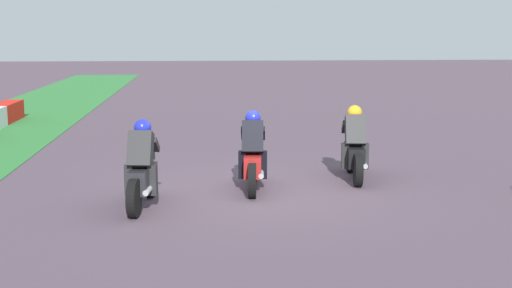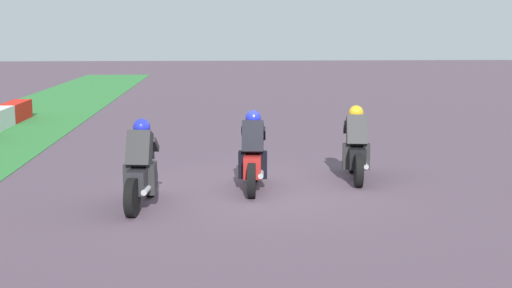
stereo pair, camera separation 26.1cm
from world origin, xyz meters
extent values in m
plane|color=#51404D|center=(0.00, 0.00, 0.00)|extent=(120.00, 120.00, 0.00)
cube|color=red|center=(10.87, 7.50, 0.32)|extent=(2.13, 0.60, 0.64)
cylinder|color=black|center=(1.60, -2.12, 0.32)|extent=(0.65, 0.22, 0.64)
cylinder|color=black|center=(0.21, -1.95, 0.32)|extent=(0.65, 0.22, 0.64)
cube|color=black|center=(0.90, -2.03, 0.50)|extent=(1.13, 0.45, 0.40)
ellipsoid|color=black|center=(1.00, -2.05, 0.80)|extent=(0.51, 0.36, 0.24)
cube|color=red|center=(0.40, -1.97, 0.52)|extent=(0.08, 0.17, 0.08)
cylinder|color=#A5A5AD|center=(0.54, -2.15, 0.37)|extent=(0.43, 0.15, 0.10)
cube|color=black|center=(0.80, -2.02, 1.02)|extent=(0.53, 0.46, 0.66)
sphere|color=gold|center=(1.02, -2.05, 1.36)|extent=(0.33, 0.33, 0.30)
cube|color=#348B6E|center=(1.40, -2.09, 0.84)|extent=(0.19, 0.28, 0.23)
cube|color=black|center=(0.81, -1.82, 0.50)|extent=(0.20, 0.16, 0.52)
cube|color=black|center=(0.76, -2.22, 0.50)|extent=(0.20, 0.16, 0.52)
cube|color=black|center=(1.20, -1.89, 1.04)|extent=(0.39, 0.15, 0.31)
cube|color=black|center=(1.16, -2.25, 1.04)|extent=(0.39, 0.15, 0.31)
cylinder|color=black|center=(0.87, 0.04, 0.32)|extent=(0.65, 0.20, 0.64)
cylinder|color=black|center=(-0.52, 0.18, 0.32)|extent=(0.65, 0.20, 0.64)
cube|color=maroon|center=(0.17, 0.11, 0.50)|extent=(1.13, 0.43, 0.40)
ellipsoid|color=maroon|center=(0.27, 0.10, 0.80)|extent=(0.51, 0.35, 0.24)
cube|color=red|center=(-0.33, 0.16, 0.52)|extent=(0.08, 0.17, 0.08)
cylinder|color=#A5A5AD|center=(-0.19, -0.02, 0.37)|extent=(0.43, 0.14, 0.10)
cube|color=black|center=(0.08, 0.12, 1.02)|extent=(0.52, 0.45, 0.66)
sphere|color=#1C25B0|center=(0.29, 0.09, 1.36)|extent=(0.33, 0.33, 0.30)
cube|color=#5A4E85|center=(0.67, 0.06, 0.84)|extent=(0.18, 0.27, 0.23)
cube|color=black|center=(0.08, 0.32, 0.50)|extent=(0.19, 0.16, 0.52)
cube|color=black|center=(0.04, -0.08, 0.50)|extent=(0.19, 0.16, 0.52)
cube|color=black|center=(0.47, 0.26, 1.04)|extent=(0.39, 0.14, 0.31)
cube|color=black|center=(0.44, -0.10, 1.04)|extent=(0.39, 0.14, 0.31)
cylinder|color=black|center=(-0.28, 2.01, 0.32)|extent=(0.65, 0.22, 0.64)
cylinder|color=black|center=(-1.67, 2.19, 0.32)|extent=(0.65, 0.22, 0.64)
cube|color=#232327|center=(-0.98, 2.10, 0.50)|extent=(1.13, 0.46, 0.40)
ellipsoid|color=#232327|center=(-0.88, 2.09, 0.80)|extent=(0.51, 0.36, 0.24)
cube|color=red|center=(-1.48, 2.17, 0.52)|extent=(0.08, 0.17, 0.08)
cylinder|color=#A5A5AD|center=(-1.34, 1.99, 0.37)|extent=(0.43, 0.15, 0.10)
cube|color=#242425|center=(-1.08, 2.11, 1.02)|extent=(0.53, 0.46, 0.66)
sphere|color=#1C25B0|center=(-0.86, 2.09, 1.36)|extent=(0.34, 0.34, 0.30)
cube|color=#536D64|center=(-0.48, 2.04, 0.84)|extent=(0.19, 0.28, 0.23)
cube|color=#242425|center=(-1.07, 2.32, 0.50)|extent=(0.20, 0.16, 0.52)
cube|color=#242425|center=(-1.12, 1.92, 0.50)|extent=(0.20, 0.16, 0.52)
cube|color=#242425|center=(-0.68, 2.25, 1.04)|extent=(0.39, 0.15, 0.31)
cube|color=#242425|center=(-0.72, 1.89, 1.04)|extent=(0.39, 0.15, 0.31)
camera|label=1|loc=(-12.48, 1.17, 2.97)|focal=47.66mm
camera|label=2|loc=(-12.50, 0.91, 2.97)|focal=47.66mm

